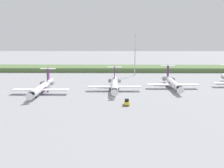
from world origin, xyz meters
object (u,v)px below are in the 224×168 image
antenna_mast (135,59)px  baggage_tug (127,102)px  regional_jet_fourth (172,82)px  regional_jet_second (42,87)px  regional_jet_third (115,84)px

antenna_mast → baggage_tug: size_ratio=7.47×
regional_jet_fourth → antenna_mast: size_ratio=1.30×
regional_jet_second → regional_jet_fourth: bearing=11.4°
regional_jet_fourth → antenna_mast: 38.70m
regional_jet_third → antenna_mast: size_ratio=1.30×
regional_jet_second → baggage_tug: size_ratio=9.69×
regional_jet_third → antenna_mast: bearing=73.6°
baggage_tug → antenna_mast: bearing=83.2°
regional_jet_third → regional_jet_fourth: bearing=11.0°
regional_jet_fourth → baggage_tug: 36.23m
regional_jet_third → regional_jet_fourth: same height
regional_jet_third → baggage_tug: (4.22, -23.68, -1.53)m
antenna_mast → regional_jet_second: bearing=-131.9°
antenna_mast → baggage_tug: antenna_mast is taller
regional_jet_fourth → antenna_mast: bearing=112.1°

